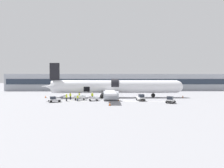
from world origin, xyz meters
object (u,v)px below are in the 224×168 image
(ground_crew_driver, at_px, (78,98))
(ground_crew_supervisor, at_px, (79,95))
(baggage_tug_mid, at_px, (170,100))
(baggage_tug_rear, at_px, (141,98))
(ground_crew_loader_a, at_px, (92,96))
(baggage_cart_queued, at_px, (94,99))
(ground_crew_loader_b, at_px, (70,96))
(ground_crew_helper, at_px, (66,97))
(airplane, at_px, (113,87))
(baggage_tug_lead, at_px, (54,100))
(baggage_cart_loading, at_px, (80,98))

(ground_crew_driver, distance_m, ground_crew_supervisor, 5.61)
(baggage_tug_mid, bearing_deg, baggage_tug_rear, 143.11)
(ground_crew_loader_a, height_order, ground_crew_supervisor, ground_crew_loader_a)
(baggage_cart_queued, relative_size, ground_crew_loader_b, 1.90)
(baggage_tug_rear, relative_size, ground_crew_loader_a, 1.72)
(ground_crew_driver, xyz_separation_m, ground_crew_helper, (-2.73, 0.05, 0.17))
(ground_crew_driver, bearing_deg, baggage_tug_mid, -10.81)
(airplane, relative_size, ground_crew_supervisor, 23.40)
(ground_crew_driver, relative_size, ground_crew_supervisor, 0.88)
(airplane, relative_size, ground_crew_loader_b, 22.44)
(ground_crew_helper, bearing_deg, airplane, 37.29)
(baggage_tug_mid, height_order, ground_crew_supervisor, ground_crew_supervisor)
(ground_crew_supervisor, bearing_deg, ground_crew_loader_a, -14.26)
(baggage_tug_mid, bearing_deg, baggage_tug_lead, 175.12)
(ground_crew_loader_a, xyz_separation_m, ground_crew_driver, (-3.10, -4.66, -0.15))
(ground_crew_loader_a, distance_m, ground_crew_helper, 7.43)
(ground_crew_supervisor, distance_m, ground_crew_helper, 5.95)
(ground_crew_loader_b, bearing_deg, airplane, 24.63)
(baggage_tug_lead, distance_m, ground_crew_supervisor, 8.69)
(airplane, distance_m, ground_crew_supervisor, 10.27)
(baggage_tug_mid, distance_m, ground_crew_loader_b, 25.09)
(baggage_tug_rear, bearing_deg, baggage_tug_mid, -36.89)
(baggage_cart_loading, distance_m, baggage_cart_queued, 4.06)
(baggage_cart_queued, relative_size, ground_crew_loader_a, 1.90)
(baggage_cart_loading, bearing_deg, ground_crew_loader_b, 160.06)
(baggage_tug_rear, bearing_deg, ground_crew_loader_b, 169.47)
(baggage_tug_lead, distance_m, baggage_tug_mid, 26.49)
(baggage_tug_lead, height_order, baggage_tug_rear, baggage_tug_rear)
(baggage_cart_queued, xyz_separation_m, ground_crew_helper, (-6.51, -0.71, 0.49))
(baggage_tug_rear, xyz_separation_m, ground_crew_loader_b, (-18.07, 3.36, 0.25))
(baggage_tug_rear, bearing_deg, baggage_tug_lead, -174.18)
(airplane, relative_size, baggage_tug_mid, 14.74)
(airplane, distance_m, baggage_cart_loading, 11.06)
(ground_crew_loader_b, relative_size, ground_crew_helper, 0.97)
(airplane, xyz_separation_m, baggage_tug_lead, (-14.02, -10.74, -2.50))
(ground_crew_loader_a, xyz_separation_m, ground_crew_helper, (-5.83, -4.61, 0.02))
(airplane, distance_m, baggage_tug_mid, 18.10)
(baggage_cart_queued, distance_m, ground_crew_loader_a, 3.99)
(ground_crew_supervisor, xyz_separation_m, ground_crew_helper, (-2.18, -5.54, 0.06))
(baggage_cart_queued, bearing_deg, baggage_cart_loading, 152.26)
(baggage_tug_lead, xyz_separation_m, baggage_tug_mid, (26.39, -2.25, 0.07))
(ground_crew_loader_a, distance_m, ground_crew_driver, 5.60)
(baggage_tug_rear, bearing_deg, ground_crew_supervisor, 161.72)
(baggage_cart_queued, height_order, ground_crew_supervisor, ground_crew_supervisor)
(baggage_cart_queued, bearing_deg, ground_crew_driver, -168.74)
(ground_crew_loader_b, height_order, ground_crew_driver, ground_crew_loader_b)
(ground_crew_supervisor, bearing_deg, baggage_tug_rear, -18.28)
(ground_crew_supervisor, bearing_deg, baggage_cart_queued, -48.14)
(ground_crew_helper, bearing_deg, ground_crew_loader_b, 87.64)
(ground_crew_loader_b, xyz_separation_m, ground_crew_helper, (-0.15, -3.60, 0.03))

